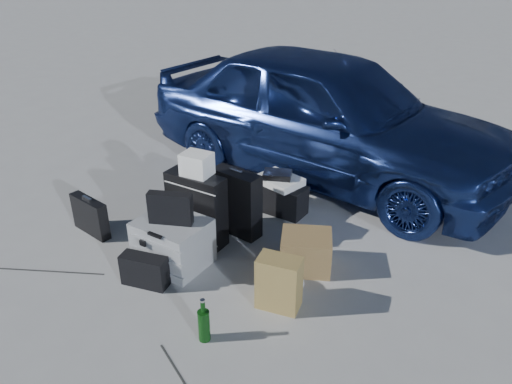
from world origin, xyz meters
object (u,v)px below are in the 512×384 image
Objects in this scene: pelican_case at (173,242)px; suitcase_left at (237,203)px; green_bottle at (204,321)px; cardboard_box at (306,252)px; car at (325,114)px; briefcase at (90,216)px; suitcase_right at (197,208)px; duffel_bag at (277,197)px.

suitcase_left is (0.29, 0.69, 0.11)m from pelican_case.
cardboard_box is at bearing 71.00° from green_bottle.
pelican_case is at bearing 179.27° from car.
briefcase is 0.69× the size of suitcase_right.
suitcase_right reaches higher than pelican_case.
car is at bearing 102.72° from cardboard_box.
suitcase_right is at bearing 33.21° from briefcase.
suitcase_right is 1.09m from cardboard_box.
car reaches higher than duffel_bag.
pelican_case is 1.33m from duffel_bag.
suitcase_right is 1.34m from green_bottle.
briefcase is 2.11m from cardboard_box.
briefcase is 1.42m from suitcase_left.
duffel_bag is (0.48, 0.83, -0.19)m from suitcase_right.
suitcase_left is 0.39m from suitcase_right.
pelican_case is at bearing -101.25° from duffel_bag.
suitcase_right reaches higher than suitcase_left.
pelican_case reaches higher than green_bottle.
green_bottle reaches higher than duffel_bag.
duffel_bag is 1.03m from cardboard_box.
suitcase_left is (-0.36, -1.66, -0.42)m from car.
suitcase_left is 0.94× the size of suitcase_right.
suitcase_left is at bearing 41.07° from briefcase.
car is 1.75m from suitcase_left.
green_bottle is (-0.39, -1.12, 0.01)m from cardboard_box.
pelican_case is at bearing 133.76° from green_bottle.
pelican_case is 1.69× the size of green_bottle.
briefcase is 1.90m from green_bottle.
briefcase reaches higher than duffel_bag.
suitcase_right is at bearing -109.71° from duffel_bag.
suitcase_right is 1.98× the size of green_bottle.
pelican_case is 0.94× the size of duffel_bag.
suitcase_left is at bearing 53.70° from suitcase_right.
cardboard_box is at bearing 7.18° from suitcase_right.
pelican_case is at bearing 10.39° from briefcase.
pelican_case is 1.15m from cardboard_box.
suitcase_right reaches higher than green_bottle.
duffel_bag is at bearing 84.67° from suitcase_left.
cardboard_box is 1.24× the size of green_bottle.
suitcase_right is (0.01, 0.41, 0.13)m from pelican_case.
suitcase_left reaches higher than briefcase.
car is at bearing 92.34° from duffel_bag.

